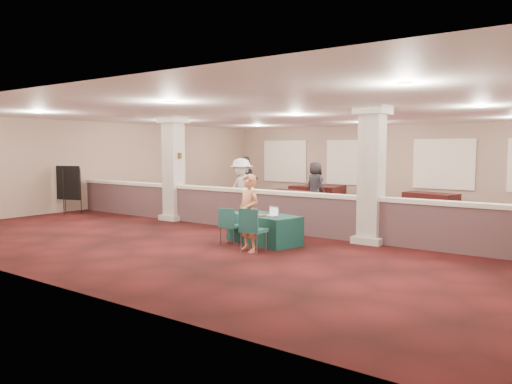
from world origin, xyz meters
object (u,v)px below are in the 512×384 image
Objects in this scene: conf_chair_side at (229,223)px; attendee_b at (241,188)px; woman at (249,213)px; far_table_back_left at (325,192)px; near_table at (264,229)px; far_table_front_left at (201,197)px; attendee_a at (247,181)px; easel_board at (68,183)px; attendee_d at (315,185)px; conf_chair_main at (252,226)px; far_table_front_center at (286,200)px; far_table_back_right at (431,203)px; far_table_back_center at (314,195)px.

attendee_b reaches higher than conf_chair_side.
far_table_back_left is at bearing 125.51° from woman.
far_table_front_left is at bearing 156.78° from near_table.
woman is 0.88× the size of attendee_a.
easel_board reaches higher than far_table_back_left.
far_table_back_left is 0.86× the size of attendee_b.
conf_chair_side is at bearing 122.67° from attendee_d.
conf_chair_main reaches higher than conf_chair_side.
far_table_front_center is at bearing -41.32° from attendee_a.
far_table_back_right reaches higher than near_table.
near_table is at bearing -68.67° from far_table_back_center.
attendee_d is (-2.70, 7.68, 0.03)m from woman.
conf_chair_main is at bearing -24.95° from easel_board.
far_table_back_right is (2.06, 8.39, -0.15)m from conf_chair_side.
attendee_b reaches higher than far_table_back_center.
conf_chair_side is at bearing -103.83° from far_table_back_right.
conf_chair_side is at bearing -73.63° from far_table_back_center.
far_table_back_center is at bearing 37.79° from easel_board.
near_table is 1.07× the size of easel_board.
far_table_front_center is at bearing -154.79° from far_table_back_right.
woman is at bearing -83.14° from attendee_a.
conf_chair_main is at bearing -10.49° from woman.
attendee_a is at bearing 134.26° from attendee_b.
far_table_back_center is at bearing 99.51° from attendee_b.
far_table_back_left is at bearing 103.91° from attendee_b.
far_table_back_left is 5.29m from far_table_back_right.
conf_chair_main is 8.24m from attendee_d.
attendee_d is at bearing -58.89° from far_table_back_center.
easel_board reaches higher than far_table_back_right.
conf_chair_side reaches higher than far_table_front_left.
conf_chair_side is at bearing -73.83° from far_table_back_left.
woman is 8.88m from attendee_a.
conf_chair_side reaches higher than far_table_back_center.
far_table_front_left is 4.30m from attendee_d.
far_table_back_left is (-3.49, 9.50, -0.00)m from near_table.
far_table_back_right is at bearing -16.06° from attendee_a.
conf_chair_side is 0.49× the size of attendee_d.
conf_chair_side is 10.54m from far_table_back_left.
attendee_a is at bearing 169.32° from far_table_front_center.
far_table_front_left is at bearing 133.90° from conf_chair_main.
far_table_back_left is at bearing 104.33° from conf_chair_main.
near_table is at bearing -69.80° from far_table_back_left.
far_table_back_center reaches higher than far_table_front_center.
far_table_back_center is 0.97× the size of attendee_a.
far_table_back_right is at bearing 76.97° from conf_chair_main.
far_table_front_left is (-6.37, 5.36, -0.17)m from conf_chair_main.
attendee_b is (-3.29, 4.00, 0.11)m from woman.
easel_board reaches higher than near_table.
far_table_front_center is (5.40, 5.26, -0.68)m from easel_board.
near_table is 1.01× the size of far_table_back_right.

